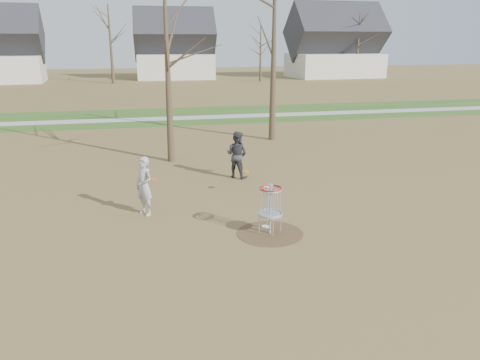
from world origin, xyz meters
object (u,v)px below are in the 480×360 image
Objects in this scene: player_standing at (144,186)px; disc_golf_basket at (271,201)px; disc_grounded at (265,227)px; player_throwing at (237,155)px.

disc_golf_basket is at bearing 20.63° from player_standing.
disc_grounded is 1.00m from disc_golf_basket.
player_throwing is (3.48, 3.27, 0.00)m from player_standing.
player_throwing reaches higher than player_standing.
disc_grounded is at bearing 26.48° from player_standing.
player_throwing is 8.03× the size of disc_grounded.
player_throwing is 5.47m from disc_golf_basket.
disc_grounded is (-0.25, -5.01, -0.86)m from player_throwing.
player_standing is 3.91m from disc_golf_basket.
disc_grounded is (3.23, -1.74, -0.86)m from player_standing.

